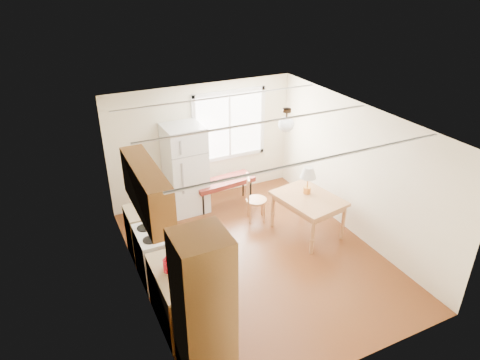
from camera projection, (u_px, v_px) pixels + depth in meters
room_shell at (259, 195)px, 6.94m from camera, size 4.60×5.60×2.62m
kitchen_run at (171, 266)px, 5.95m from camera, size 0.65×3.40×2.20m
window_unit at (229, 125)px, 9.02m from camera, size 1.64×0.05×1.51m
pendant_light at (286, 123)px, 7.09m from camera, size 0.26×0.26×0.40m
refrigerator at (185, 169)px, 8.58m from camera, size 0.77×0.79×1.83m
bench at (224, 183)px, 8.89m from camera, size 1.32×0.59×0.59m
dining_table at (308, 202)px, 7.90m from camera, size 1.12×1.37×0.77m
chair at (252, 196)px, 8.37m from camera, size 0.46×0.45×0.95m
table_lamp at (308, 175)px, 7.83m from camera, size 0.30×0.30×0.53m
coffee_maker at (174, 262)px, 5.73m from camera, size 0.22×0.26×0.37m
kettle at (168, 265)px, 5.73m from camera, size 0.13×0.13×0.25m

